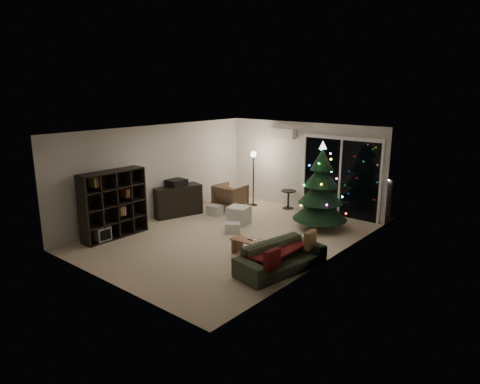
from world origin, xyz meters
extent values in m
plane|color=beige|center=(0.00, 0.00, 0.00)|extent=(6.50, 6.50, 0.00)
plane|color=white|center=(0.00, 0.00, 2.50)|extent=(6.50, 6.50, 0.00)
cube|color=silver|center=(0.00, 3.25, 1.25)|extent=(5.00, 0.02, 2.50)
cube|color=silver|center=(0.00, -3.25, 1.25)|extent=(5.00, 0.02, 2.50)
cube|color=silver|center=(-2.50, 0.00, 1.25)|extent=(0.02, 6.50, 2.50)
cube|color=silver|center=(2.50, 0.00, 1.25)|extent=(0.02, 6.50, 2.50)
cube|color=black|center=(1.20, 3.23, 1.05)|extent=(2.20, 0.02, 2.10)
cube|color=white|center=(-0.70, 3.13, 2.15)|extent=(0.90, 0.22, 0.28)
cube|color=#3F3833|center=(1.20, 3.75, -0.05)|extent=(2.60, 1.00, 0.10)
cube|color=white|center=(1.20, 4.15, 0.50)|extent=(2.20, 0.06, 1.00)
cube|color=black|center=(-2.25, 0.41, 0.42)|extent=(0.86, 1.42, 0.83)
cube|color=black|center=(-2.25, 0.41, 0.92)|extent=(0.42, 0.50, 0.18)
imported|color=brown|center=(-1.53, 1.81, 0.37)|extent=(0.83, 0.85, 0.74)
cube|color=silver|center=(-0.44, 0.90, 0.23)|extent=(0.62, 0.62, 0.46)
cube|color=silver|center=(-1.45, 1.07, 0.14)|extent=(0.41, 0.32, 0.27)
cube|color=silver|center=(-0.10, 0.26, 0.13)|extent=(0.45, 0.44, 0.25)
cylinder|color=black|center=(-0.26, 2.93, 0.27)|extent=(0.53, 0.53, 0.54)
cylinder|color=black|center=(-1.28, 2.56, 0.78)|extent=(0.25, 0.25, 1.57)
imported|color=#4D5B42|center=(2.05, -0.80, 0.28)|extent=(1.06, 1.98, 0.55)
cube|color=#3A0712|center=(1.95, -0.80, 0.40)|extent=(0.59, 1.36, 0.05)
cube|color=brown|center=(2.30, -0.15, 0.50)|extent=(0.14, 0.37, 0.36)
cube|color=#3A0712|center=(2.30, -1.45, 0.50)|extent=(0.13, 0.37, 0.36)
cube|color=black|center=(1.11, -0.58, 0.35)|extent=(0.13, 0.04, 0.02)
cube|color=slate|center=(1.36, -0.53, 0.35)|extent=(0.13, 0.08, 0.02)
cone|color=#194125|center=(1.34, 1.93, 1.10)|extent=(1.77, 1.77, 2.19)
camera|label=1|loc=(6.37, -7.21, 3.46)|focal=32.00mm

